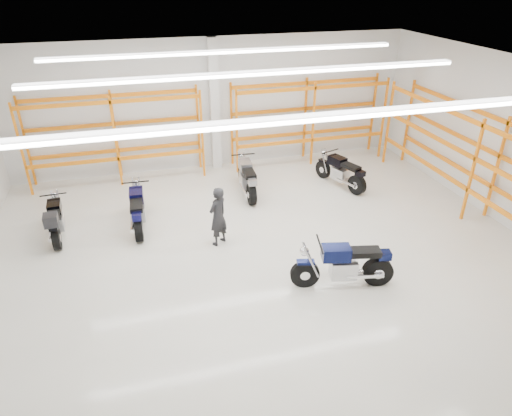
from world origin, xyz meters
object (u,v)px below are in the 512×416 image
object	(u,v)px
structural_column	(215,106)
motorcycle_back_b	(138,211)
motorcycle_main	(347,266)
standing_man	(218,216)
motorcycle_back_d	(342,173)
motorcycle_back_a	(56,221)
motorcycle_back_c	(247,179)

from	to	relation	value
structural_column	motorcycle_back_b	bearing A→B (deg)	-128.12
motorcycle_main	standing_man	xyz separation A→B (m)	(-2.45, 2.56, 0.27)
motorcycle_back_d	structural_column	distance (m)	4.94
motorcycle_back_b	structural_column	bearing A→B (deg)	51.88
motorcycle_main	motorcycle_back_a	bearing A→B (deg)	148.95
motorcycle_back_c	structural_column	xyz separation A→B (m)	(-0.48, 2.56, 1.72)
motorcycle_back_a	motorcycle_back_c	world-z (taller)	motorcycle_back_c
motorcycle_back_b	motorcycle_back_c	bearing A→B (deg)	19.63
motorcycle_main	standing_man	world-z (taller)	standing_man
motorcycle_main	motorcycle_back_d	bearing A→B (deg)	66.10
motorcycle_back_c	standing_man	distance (m)	3.04
motorcycle_back_c	motorcycle_main	bearing A→B (deg)	-79.28
standing_man	motorcycle_back_d	bearing A→B (deg)	169.51
motorcycle_back_a	motorcycle_back_c	xyz separation A→B (m)	(5.59, 1.25, 0.00)
standing_man	motorcycle_back_c	bearing A→B (deg)	-156.30
motorcycle_back_a	structural_column	xyz separation A→B (m)	(5.11, 3.81, 1.72)
motorcycle_main	motorcycle_back_a	world-z (taller)	motorcycle_main
standing_man	structural_column	world-z (taller)	structural_column
motorcycle_back_b	motorcycle_back_d	bearing A→B (deg)	7.99
motorcycle_back_d	standing_man	bearing A→B (deg)	-153.09
motorcycle_back_d	standing_man	xyz separation A→B (m)	(-4.62, -2.34, 0.30)
motorcycle_main	motorcycle_back_c	distance (m)	5.30
motorcycle_main	structural_column	world-z (taller)	structural_column
structural_column	standing_man	bearing A→B (deg)	-100.71
motorcycle_back_d	motorcycle_main	bearing A→B (deg)	-113.90
motorcycle_back_a	structural_column	distance (m)	6.60
motorcycle_main	motorcycle_back_d	xyz separation A→B (m)	(2.17, 4.90, -0.03)
standing_man	structural_column	bearing A→B (deg)	-138.11
motorcycle_back_b	motorcycle_main	bearing A→B (deg)	-41.84
standing_man	motorcycle_main	bearing A→B (deg)	96.36
motorcycle_back_c	structural_column	size ratio (longest dim) A/B	0.51
motorcycle_back_b	motorcycle_back_c	distance (m)	3.67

